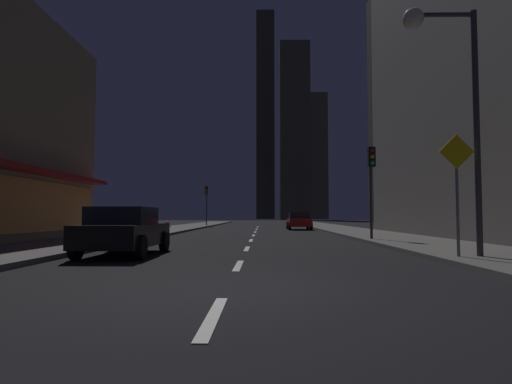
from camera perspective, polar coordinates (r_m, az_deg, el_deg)
name	(u,v)px	position (r m, az deg, el deg)	size (l,w,h in m)	color
ground_plane	(257,229)	(39.21, 0.11, -4.93)	(78.00, 136.00, 0.10)	black
sidewalk_right	(335,228)	(39.72, 10.30, -4.67)	(4.00, 76.00, 0.15)	#605E59
sidewalk_left	(180,228)	(39.93, -10.01, -4.67)	(4.00, 76.00, 0.15)	#605E59
lane_marking_center	(254,235)	(26.02, -0.33, -5.73)	(0.16, 43.80, 0.01)	silver
skyscraper_distant_tall	(265,116)	(155.64, 1.24, 9.98)	(6.26, 8.74, 72.83)	#3D392D
skyscraper_distant_mid	(294,131)	(124.11, 5.08, 7.96)	(8.42, 6.92, 49.95)	#4B4738
skyscraper_distant_short	(316,156)	(150.62, 7.94, 4.65)	(7.09, 6.98, 42.88)	brown
skyscraper_distant_slender	(379,109)	(139.86, 15.88, 10.50)	(5.73, 5.16, 67.61)	brown
car_parked_near	(124,231)	(13.71, -16.90, -4.88)	(1.98, 4.24, 1.45)	black
car_parked_far	(299,221)	(36.89, 5.67, -3.80)	(1.98, 4.24, 1.45)	#B21919
fire_hydrant_far_left	(167,226)	(29.95, -11.58, -4.46)	(0.42, 0.30, 0.65)	red
traffic_light_near_right	(371,172)	(20.38, 14.92, 2.62)	(0.32, 0.48, 4.20)	#2D2D2D
traffic_light_far_left	(206,197)	(46.63, -6.53, -0.63)	(0.32, 0.48, 4.20)	#2D2D2D
street_lamp_right	(444,69)	(12.93, 23.44, 14.56)	(1.96, 0.56, 6.58)	#38383D
pedestrian_crossing_sign	(457,184)	(12.34, 24.91, 0.99)	(0.91, 0.08, 3.15)	slate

